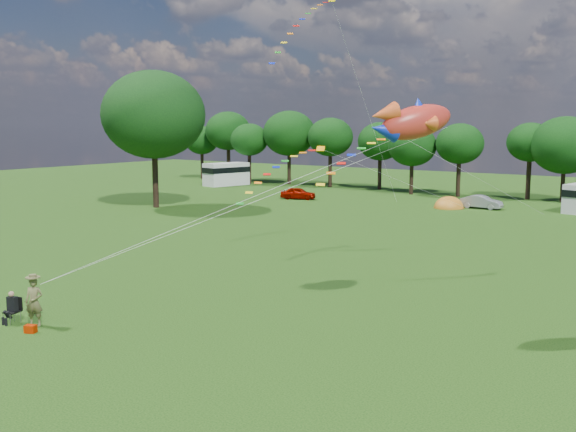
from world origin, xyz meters
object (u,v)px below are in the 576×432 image
Objects in this scene: car_b at (481,202)px; fish_kite at (410,122)px; car_a at (298,193)px; campervan_a at (226,173)px; big_tree at (153,115)px; kite_flyer at (34,302)px; camp_chair at (13,304)px; tent_orange at (449,208)px.

fish_kite reaches higher than car_b.
campervan_a is at bearing 45.65° from car_a.
big_tree is 3.77× the size of fish_kite.
campervan_a is 59.95m from kite_flyer.
car_a is at bearing 103.06° from car_b.
car_b is 0.56× the size of campervan_a.
kite_flyer is 1.10m from camp_chair.
car_a is 45.63m from kite_flyer.
car_a is 19.31m from car_b.
campervan_a reaches higher than tent_orange.
tent_orange is at bearing -86.69° from campervan_a.
campervan_a is at bearing 109.47° from camp_chair.
big_tree is 30.09m from tent_orange.
big_tree is 3.40× the size of car_a.
tent_orange is 1.59× the size of kite_flyer.
tent_orange is (32.90, -5.14, -1.59)m from campervan_a.
fish_kite is (13.56, 8.66, 7.44)m from camp_chair.
tent_orange is 2.35× the size of camp_chair.
fish_kite is (45.30, -41.82, 6.64)m from campervan_a.
car_a is 1.11× the size of fish_kite.
big_tree reaches higher than car_b.
car_a is 1.07× the size of car_b.
fish_kite is (36.19, -20.61, -0.77)m from big_tree.
car_b is 1.14× the size of tent_orange.
camp_chair is at bearing 157.92° from fish_kite.
big_tree is 9.78× the size of camp_chair.
car_a is at bearing 96.59° from camp_chair.
kite_flyer is at bearing 3.27° from camp_chair.
car_a is 1.22× the size of tent_orange.
car_b reaches higher than tent_orange.
camp_chair is (15.04, -42.99, 0.16)m from car_a.
tent_orange is (23.79, 16.07, -9.00)m from big_tree.
tent_orange is at bearing 54.02° from fish_kite.
big_tree is 4.16× the size of tent_orange.
tent_orange is 0.91× the size of fish_kite.
kite_flyer is at bearing -90.14° from tent_orange.
fish_kite is at bearing 19.89° from camp_chair.
car_b is 46.61m from kite_flyer.
kite_flyer is (-2.84, -46.52, 0.36)m from car_b.
car_a is at bearing 79.75° from kite_flyer.
camp_chair is (-3.88, -46.82, 0.17)m from car_b.
tent_orange is at bearing 34.04° from big_tree.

